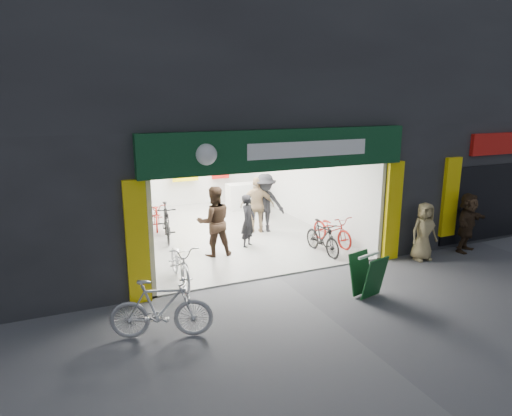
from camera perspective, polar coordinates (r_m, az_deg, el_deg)
ground at (r=11.03m, az=2.82°, el=-8.58°), size 60.00×60.00×0.00m
building at (r=15.13m, az=-2.42°, el=14.26°), size 17.00×10.27×8.00m
bike_left_front at (r=10.67m, az=-9.45°, el=-6.72°), size 0.72×1.90×0.99m
bike_left_midfront at (r=13.78m, az=-11.14°, el=-1.77°), size 0.80×1.91×1.11m
bike_left_midback at (r=15.15m, az=-12.29°, el=-0.85°), size 0.89×1.76×0.88m
bike_left_back at (r=14.34m, az=-14.48°, el=-1.49°), size 0.72×1.79×1.04m
bike_right_front at (r=12.50m, az=8.29°, el=-3.71°), size 0.51×1.57×0.93m
bike_right_mid at (r=13.35m, az=9.51°, el=-2.67°), size 0.77×1.78×0.91m
bike_right_back at (r=16.37m, az=0.59°, el=0.87°), size 0.56×1.77×1.05m
parked_bike at (r=8.41m, az=-11.76°, el=-12.23°), size 1.90×1.08×1.10m
customer_a at (r=12.85m, az=-0.99°, el=-1.67°), size 0.66×0.65×1.54m
customer_b at (r=12.13m, az=-5.26°, el=-1.74°), size 0.99×0.81×1.92m
customer_c at (r=14.19m, az=1.13°, el=0.54°), size 1.31×0.89×1.88m
customer_d at (r=14.12m, az=0.15°, el=0.29°), size 1.13×0.76×1.79m
pedestrian_near at (r=12.66m, az=20.23°, el=-2.77°), size 0.78×0.54×1.54m
pedestrian_far at (r=13.79m, az=24.91°, el=-1.65°), size 1.60×1.05×1.65m
sandwich_board at (r=10.10m, az=13.77°, el=-8.04°), size 0.73×0.74×0.93m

